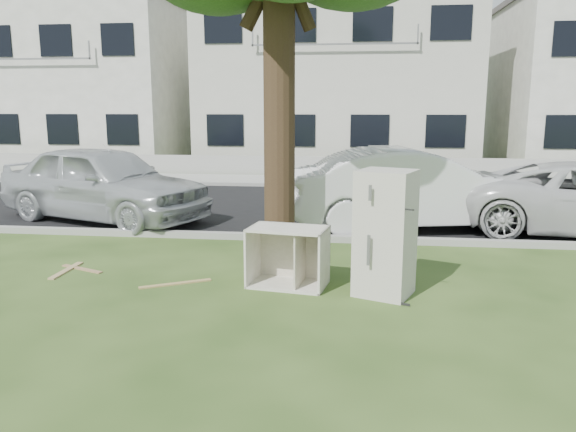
# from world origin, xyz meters

# --- Properties ---
(ground) EXTENTS (120.00, 120.00, 0.00)m
(ground) POSITION_xyz_m (0.00, 0.00, 0.00)
(ground) COLOR #294016
(road) EXTENTS (120.00, 7.00, 0.01)m
(road) POSITION_xyz_m (0.00, 6.00, 0.01)
(road) COLOR black
(road) RESTS_ON ground
(kerb_near) EXTENTS (120.00, 0.18, 0.12)m
(kerb_near) POSITION_xyz_m (0.00, 2.45, 0.00)
(kerb_near) COLOR gray
(kerb_near) RESTS_ON ground
(kerb_far) EXTENTS (120.00, 0.18, 0.12)m
(kerb_far) POSITION_xyz_m (0.00, 9.55, 0.00)
(kerb_far) COLOR gray
(kerb_far) RESTS_ON ground
(sidewalk) EXTENTS (120.00, 2.80, 0.01)m
(sidewalk) POSITION_xyz_m (0.00, 11.00, 0.01)
(sidewalk) COLOR gray
(sidewalk) RESTS_ON ground
(low_wall) EXTENTS (120.00, 0.15, 0.70)m
(low_wall) POSITION_xyz_m (0.00, 12.60, 0.35)
(low_wall) COLOR gray
(low_wall) RESTS_ON ground
(townhouse_left) EXTENTS (10.20, 8.16, 7.04)m
(townhouse_left) POSITION_xyz_m (-12.00, 17.50, 3.52)
(townhouse_left) COLOR silver
(townhouse_left) RESTS_ON ground
(townhouse_center) EXTENTS (11.22, 8.16, 7.44)m
(townhouse_center) POSITION_xyz_m (0.00, 17.50, 3.72)
(townhouse_center) COLOR #B4B4A4
(townhouse_center) RESTS_ON ground
(fridge) EXTENTS (0.89, 0.86, 1.69)m
(fridge) POSITION_xyz_m (1.33, -0.45, 0.84)
(fridge) COLOR #B6B3A4
(fridge) RESTS_ON ground
(cabinet) EXTENTS (1.17, 0.83, 0.84)m
(cabinet) POSITION_xyz_m (0.00, -0.24, 0.42)
(cabinet) COLOR silver
(cabinet) RESTS_ON ground
(plank_a) EXTENTS (0.94, 0.58, 0.02)m
(plank_a) POSITION_xyz_m (-1.60, -0.40, 0.01)
(plank_a) COLOR #A0874D
(plank_a) RESTS_ON ground
(plank_b) EXTENTS (0.80, 0.40, 0.02)m
(plank_b) POSITION_xyz_m (-3.29, 0.14, 0.01)
(plank_b) COLOR #98754F
(plank_b) RESTS_ON ground
(plank_c) EXTENTS (0.11, 0.90, 0.02)m
(plank_c) POSITION_xyz_m (-3.48, 0.03, 0.01)
(plank_c) COLOR tan
(plank_c) RESTS_ON ground
(car_center) EXTENTS (5.32, 2.76, 1.67)m
(car_center) POSITION_xyz_m (2.09, 3.80, 0.84)
(car_center) COLOR silver
(car_center) RESTS_ON ground
(car_left) EXTENTS (5.35, 3.63, 1.69)m
(car_left) POSITION_xyz_m (-4.62, 3.87, 0.85)
(car_left) COLOR #B3B7BA
(car_left) RESTS_ON ground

